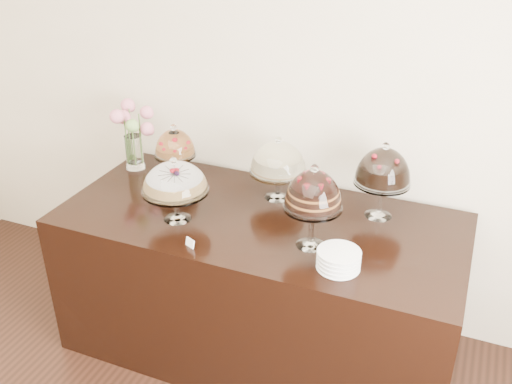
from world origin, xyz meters
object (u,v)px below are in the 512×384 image
at_px(cake_stand_cheesecake, 278,160).
at_px(cake_stand_fruit_tart, 175,146).
at_px(flower_vase, 133,131).
at_px(cake_stand_sugar_sponge, 175,180).
at_px(display_counter, 259,284).
at_px(plate_stack, 339,260).
at_px(cake_stand_choco_layer, 313,193).
at_px(cake_stand_dark_choco, 383,169).

xyz_separation_m(cake_stand_cheesecake, cake_stand_fruit_tart, (-0.65, -0.02, -0.01)).
bearing_deg(flower_vase, cake_stand_sugar_sponge, -39.67).
relative_size(display_counter, cake_stand_fruit_tart, 6.06).
bearing_deg(flower_vase, display_counter, -16.51).
relative_size(display_counter, plate_stack, 10.98).
xyz_separation_m(cake_stand_cheesecake, flower_vase, (-0.98, 0.04, 0.01)).
distance_m(cake_stand_cheesecake, cake_stand_fruit_tart, 0.65).
bearing_deg(cake_stand_choco_layer, cake_stand_dark_choco, 59.18).
bearing_deg(display_counter, cake_stand_cheesecake, 88.08).
height_order(flower_vase, plate_stack, flower_vase).
distance_m(cake_stand_sugar_sponge, cake_stand_choco_layer, 0.75).
height_order(cake_stand_sugar_sponge, plate_stack, cake_stand_sugar_sponge).
distance_m(cake_stand_choco_layer, plate_stack, 0.34).
relative_size(display_counter, cake_stand_dark_choco, 5.09).
bearing_deg(plate_stack, flower_vase, 158.53).
distance_m(cake_stand_cheesecake, cake_stand_dark_choco, 0.59).
distance_m(cake_stand_dark_choco, plate_stack, 0.62).
relative_size(cake_stand_dark_choco, flower_vase, 1.03).
relative_size(display_counter, cake_stand_sugar_sponge, 6.06).
xyz_separation_m(cake_stand_sugar_sponge, cake_stand_choco_layer, (0.74, 0.03, 0.06)).
distance_m(display_counter, cake_stand_choco_layer, 0.83).
distance_m(display_counter, cake_stand_sugar_sponge, 0.82).
height_order(display_counter, plate_stack, plate_stack).
bearing_deg(cake_stand_cheesecake, display_counter, -91.92).
xyz_separation_m(cake_stand_choco_layer, flower_vase, (-1.31, 0.44, -0.05)).
distance_m(cake_stand_sugar_sponge, plate_stack, 0.95).
relative_size(display_counter, flower_vase, 5.27).
height_order(cake_stand_choco_layer, plate_stack, cake_stand_choco_layer).
xyz_separation_m(cake_stand_sugar_sponge, plate_stack, (0.93, -0.12, -0.19)).
relative_size(cake_stand_cheesecake, flower_vase, 0.90).
height_order(cake_stand_cheesecake, plate_stack, cake_stand_cheesecake).
height_order(cake_stand_sugar_sponge, flower_vase, flower_vase).
height_order(cake_stand_choco_layer, cake_stand_cheesecake, cake_stand_choco_layer).
bearing_deg(cake_stand_fruit_tart, cake_stand_dark_choco, 1.81).
distance_m(display_counter, cake_stand_fruit_tart, 0.96).
xyz_separation_m(display_counter, flower_vase, (-0.97, 0.29, 0.69)).
bearing_deg(cake_stand_dark_choco, cake_stand_choco_layer, -120.82).
bearing_deg(flower_vase, plate_stack, -21.47).
xyz_separation_m(cake_stand_cheesecake, cake_stand_dark_choco, (0.58, 0.02, 0.04)).
bearing_deg(display_counter, cake_stand_sugar_sponge, -155.65).
relative_size(cake_stand_choco_layer, cake_stand_fruit_tart, 1.23).
xyz_separation_m(cake_stand_sugar_sponge, cake_stand_cheesecake, (0.41, 0.44, 0.00)).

